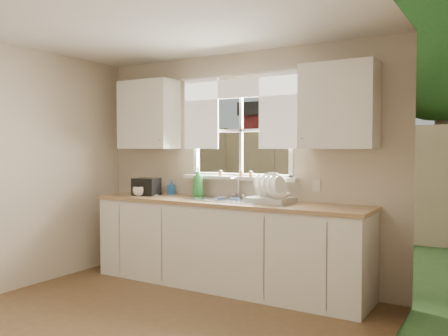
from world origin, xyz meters
The scene contains 20 objects.
room_walls centered at (0.00, -0.07, 1.24)m, with size 3.62×4.02×2.50m.
ceiling centered at (0.00, 0.00, 2.50)m, with size 3.60×4.00×0.02m, color silver.
window centered at (0.00, 2.00, 1.49)m, with size 1.38×0.16×1.06m.
curtains centered at (0.00, 1.95, 1.93)m, with size 1.50×0.03×0.81m.
base_cabinets centered at (0.00, 1.68, 0.43)m, with size 3.00×0.62×0.87m, color white.
countertop centered at (0.00, 1.68, 0.89)m, with size 3.04×0.65×0.04m, color #A88154.
upper_cabinet_left centered at (-1.15, 1.82, 1.85)m, with size 0.70×0.33×0.80m, color white.
upper_cabinet_right centered at (1.15, 1.82, 1.85)m, with size 0.70×0.33×0.80m, color white.
wall_outlet centered at (0.88, 1.99, 1.08)m, with size 0.08×0.01×0.12m, color beige.
sill_jars centered at (-0.01, 1.94, 1.18)m, with size 0.42×0.04×0.06m.
backyard centered at (0.58, 8.42, 3.46)m, with size 20.00×10.00×6.13m.
sink centered at (0.00, 1.71, 0.84)m, with size 0.88×0.52×0.40m.
dish_rack centered at (0.49, 1.72, 0.99)m, with size 0.45×0.36×0.30m.
bowl centered at (0.61, 1.68, 0.99)m, with size 0.22×0.22×0.05m, color white.
soap_bottle_a centered at (-0.46, 1.85, 1.08)m, with size 0.13×0.13×0.33m, color green.
soap_bottle_b centered at (-0.86, 1.89, 1.00)m, with size 0.08×0.08×0.17m, color #3578CA.
soap_bottle_c centered at (-1.17, 1.82, 1.01)m, with size 0.15×0.15×0.19m, color beige.
saucer centered at (-1.02, 1.68, 0.92)m, with size 0.18×0.18×0.01m, color silver.
cup centered at (-1.09, 1.57, 0.96)m, with size 0.14×0.14×0.11m, color white.
black_appliance centered at (-1.07, 1.69, 1.01)m, with size 0.27×0.24×0.20m, color black.
Camera 1 is at (2.52, -2.55, 1.45)m, focal length 38.00 mm.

